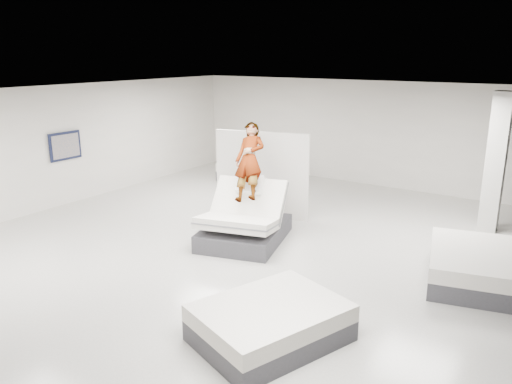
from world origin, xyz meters
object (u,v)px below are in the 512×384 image
flat_bed_right_far (477,267)px  flat_bed_right_near (270,323)px  column (496,163)px  hero_bed (244,223)px  remote (254,193)px  flat_bed_left_far (257,173)px  wall_poster (65,146)px  person (249,177)px  divider_panel (262,175)px

flat_bed_right_far → flat_bed_right_near: size_ratio=1.02×
flat_bed_right_far → column: bearing=95.9°
hero_bed → flat_bed_right_far: bearing=8.0°
remote → flat_bed_left_far: 5.42m
flat_bed_right_far → wall_poster: 10.37m
person → flat_bed_right_near: 4.39m
flat_bed_right_far → divider_panel: bearing=169.0°
person → column: (4.41, 3.40, 0.22)m
hero_bed → column: (4.32, 3.72, 1.18)m
flat_bed_right_far → wall_poster: (-10.25, -0.92, 1.30)m
person → flat_bed_right_far: bearing=-11.5°
hero_bed → person: (-0.09, 0.33, 0.96)m
remote → person: bearing=122.2°
hero_bed → remote: (0.21, 0.05, 0.72)m
hero_bed → remote: bearing=12.7°
flat_bed_right_near → wall_poster: (-8.15, 2.73, 1.32)m
remote → flat_bed_right_far: 4.54m
column → person: bearing=-142.4°
flat_bed_left_far → column: bearing=-6.7°
remote → wall_poster: (-5.83, -0.32, 0.46)m
flat_bed_right_far → flat_bed_right_near: flat_bed_right_far is taller
flat_bed_right_near → hero_bed: bearing=130.1°
flat_bed_right_far → flat_bed_left_far: flat_bed_right_far is taller
remote → flat_bed_left_far: size_ratio=0.06×
wall_poster → hero_bed: bearing=2.8°
hero_bed → divider_panel: 1.90m
column → flat_bed_right_far: bearing=-84.1°
person → divider_panel: bearing=96.6°
remote → divider_panel: 1.83m
person → divider_panel: divider_panel is taller
column → divider_panel: bearing=-157.4°
remote → flat_bed_right_far: (4.42, 0.60, -0.84)m
hero_bed → flat_bed_left_far: hero_bed is taller
person → remote: bearing=-57.8°
hero_bed → person: 1.02m
remote → column: column is taller
hero_bed → flat_bed_right_near: size_ratio=1.02×
person → flat_bed_right_far: (4.73, 0.32, -1.08)m
flat_bed_right_far → flat_bed_right_near: 4.22m
remote → flat_bed_left_far: remote is taller
flat_bed_left_far → wall_poster: size_ratio=2.38×
flat_bed_right_near → wall_poster: 8.70m
divider_panel → column: bearing=8.2°
hero_bed → flat_bed_right_near: bearing=-49.9°
divider_panel → wall_poster: bearing=-173.1°
column → wall_poster: column is taller
remote → wall_poster: 5.86m
hero_bed → column: bearing=40.8°
wall_poster → flat_bed_left_far: bearing=58.7°
hero_bed → flat_bed_left_far: 5.28m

